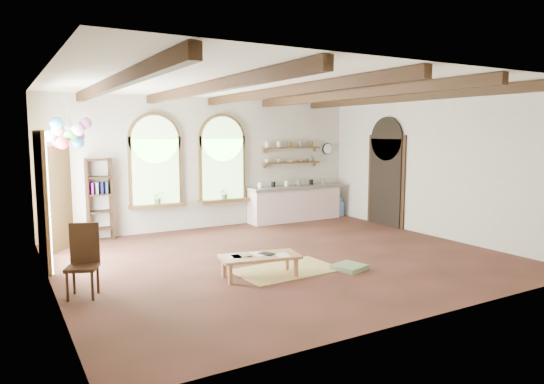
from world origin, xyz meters
TOP-DOWN VIEW (x-y plane):
  - floor at (0.00, 0.00)m, footprint 8.00×8.00m
  - ceiling_beams at (0.00, 0.00)m, footprint 6.20×6.80m
  - window_left at (-1.40, 3.43)m, footprint 1.30×0.28m
  - window_right at (0.30, 3.43)m, footprint 1.30×0.28m
  - left_doorway at (-3.95, 1.80)m, footprint 0.10×1.90m
  - right_doorway at (3.95, 1.50)m, footprint 0.10×1.30m
  - kitchen_counter at (2.30, 3.20)m, footprint 2.68×0.62m
  - wall_shelf_lower at (2.30, 3.38)m, footprint 1.70×0.24m
  - wall_shelf_upper at (2.30, 3.38)m, footprint 1.70×0.24m
  - wall_clock at (3.55, 3.45)m, footprint 0.32×0.04m
  - bookshelf at (-2.70, 3.32)m, footprint 0.53×0.32m
  - coffee_table at (-0.98, -0.89)m, footprint 1.37×0.82m
  - side_chair at (-3.64, -0.45)m, footprint 0.55×0.55m
  - floor_mat at (-0.39, -0.77)m, footprint 1.80×1.17m
  - floor_cushion at (0.57, -1.27)m, footprint 0.60×0.60m
  - water_jug_a at (3.75, 3.20)m, footprint 0.29×0.29m
  - water_jug_b at (3.82, 3.20)m, footprint 0.28×0.28m
  - balloon_cluster at (-3.40, 2.30)m, footprint 0.84×0.84m
  - table_book at (-1.28, -0.77)m, footprint 0.21×0.28m
  - tablet at (-0.84, -0.88)m, footprint 0.26×0.30m
  - potted_plant_left at (-1.40, 3.32)m, footprint 0.27×0.23m
  - potted_plant_right at (0.30, 3.32)m, footprint 0.27×0.23m
  - shelf_cup_a at (1.55, 3.38)m, footprint 0.12×0.10m
  - shelf_cup_b at (1.90, 3.38)m, footprint 0.10×0.10m
  - shelf_bowl_a at (2.25, 3.38)m, footprint 0.22×0.22m
  - shelf_bowl_b at (2.60, 3.38)m, footprint 0.20×0.20m
  - shelf_vase at (2.95, 3.38)m, footprint 0.18×0.18m

SIDE VIEW (x-z plane):
  - floor at x=0.00m, z-range 0.00..0.00m
  - floor_mat at x=-0.39m, z-range 0.00..0.02m
  - floor_cushion at x=0.57m, z-range 0.00..0.08m
  - water_jug_b at x=3.82m, z-range -0.04..0.50m
  - water_jug_a at x=3.75m, z-range -0.04..0.52m
  - side_chair at x=-3.64m, z-range -0.22..0.83m
  - coffee_table at x=-0.98m, z-range 0.14..0.51m
  - tablet at x=-0.84m, z-range 0.37..0.38m
  - table_book at x=-1.28m, z-range 0.37..0.39m
  - kitchen_counter at x=2.30m, z-range 0.01..0.95m
  - potted_plant_left at x=-1.40m, z-range 0.70..1.00m
  - potted_plant_right at x=0.30m, z-range 0.70..1.00m
  - bookshelf at x=-2.70m, z-range 0.00..1.80m
  - right_doorway at x=3.95m, z-range -0.10..2.30m
  - left_doorway at x=-3.95m, z-range -0.10..2.40m
  - wall_shelf_lower at x=2.30m, z-range 1.53..1.57m
  - shelf_bowl_a at x=2.25m, z-range 1.57..1.62m
  - shelf_bowl_b at x=2.60m, z-range 1.57..1.63m
  - shelf_cup_b at x=1.90m, z-range 1.57..1.66m
  - shelf_cup_a at x=1.55m, z-range 1.57..1.67m
  - window_left at x=-1.40m, z-range 0.53..2.73m
  - window_right at x=0.30m, z-range 0.53..2.73m
  - shelf_vase at x=2.95m, z-range 1.57..1.76m
  - wall_clock at x=3.55m, z-range 1.74..2.06m
  - wall_shelf_upper at x=2.30m, z-range 1.93..1.97m
  - balloon_cluster at x=-3.40m, z-range 1.78..2.92m
  - ceiling_beams at x=0.00m, z-range 3.01..3.19m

